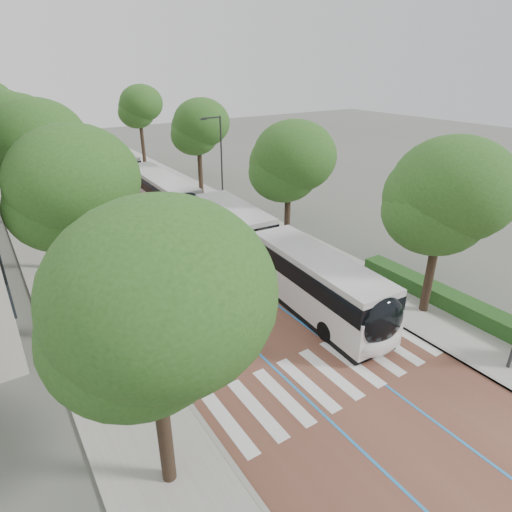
% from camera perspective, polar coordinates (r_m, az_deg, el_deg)
% --- Properties ---
extents(ground, '(160.00, 160.00, 0.00)m').
position_cam_1_polar(ground, '(18.50, 11.51, -16.96)').
color(ground, '#51544C').
rests_on(ground, ground).
extents(road, '(11.00, 140.00, 0.02)m').
position_cam_1_polar(road, '(51.87, -21.12, 9.48)').
color(road, brown).
rests_on(road, ground).
extents(sidewalk_left, '(4.00, 140.00, 0.12)m').
position_cam_1_polar(sidewalk_left, '(50.89, -29.34, 7.76)').
color(sidewalk_left, gray).
rests_on(sidewalk_left, ground).
extents(sidewalk_right, '(4.00, 140.00, 0.12)m').
position_cam_1_polar(sidewalk_right, '(53.86, -13.31, 11.03)').
color(sidewalk_right, gray).
rests_on(sidewalk_right, ground).
extents(kerb_left, '(0.20, 140.00, 0.14)m').
position_cam_1_polar(kerb_left, '(51.03, -27.24, 8.23)').
color(kerb_left, gray).
rests_on(kerb_left, ground).
extents(kerb_right, '(0.20, 140.00, 0.14)m').
position_cam_1_polar(kerb_right, '(53.26, -15.24, 10.68)').
color(kerb_right, gray).
rests_on(kerb_right, ground).
extents(zebra_crossing, '(10.55, 3.60, 0.01)m').
position_cam_1_polar(zebra_crossing, '(19.12, 9.82, -15.10)').
color(zebra_crossing, silver).
rests_on(zebra_crossing, ground).
extents(lane_line_left, '(0.12, 126.00, 0.01)m').
position_cam_1_polar(lane_line_left, '(51.57, -22.85, 9.14)').
color(lane_line_left, '#2679BE').
rests_on(lane_line_left, road).
extents(lane_line_right, '(0.12, 126.00, 0.01)m').
position_cam_1_polar(lane_line_right, '(52.21, -19.41, 9.84)').
color(lane_line_right, '#2679BE').
rests_on(lane_line_right, road).
extents(hedge, '(1.20, 14.00, 0.80)m').
position_cam_1_polar(hedge, '(24.53, 27.20, -6.66)').
color(hedge, '#173F16').
rests_on(hedge, sidewalk_right).
extents(streetlight_far, '(1.82, 0.20, 8.00)m').
position_cam_1_polar(streetlight_far, '(36.41, -4.88, 12.95)').
color(streetlight_far, '#2E2E30').
rests_on(streetlight_far, sidewalk_right).
extents(lamp_post_left, '(0.14, 0.14, 8.00)m').
position_cam_1_polar(lamp_post_left, '(19.59, -17.72, -0.77)').
color(lamp_post_left, '#2E2E30').
rests_on(lamp_post_left, sidewalk_left).
extents(trees_left, '(5.93, 60.67, 9.77)m').
position_cam_1_polar(trees_left, '(34.64, -28.94, 12.93)').
color(trees_left, black).
rests_on(trees_left, ground).
extents(trees_right, '(5.80, 47.47, 9.04)m').
position_cam_1_polar(trees_right, '(34.71, -1.42, 14.63)').
color(trees_right, black).
rests_on(trees_right, ground).
extents(lead_bus, '(3.69, 18.52, 3.20)m').
position_cam_1_polar(lead_bus, '(25.07, 2.88, -0.18)').
color(lead_bus, black).
rests_on(lead_bus, ground).
extents(bus_queued_0, '(2.82, 12.45, 3.20)m').
position_cam_1_polar(bus_queued_0, '(37.96, -12.28, 7.99)').
color(bus_queued_0, silver).
rests_on(bus_queued_0, ground).
extents(bus_queued_1, '(3.02, 12.49, 3.20)m').
position_cam_1_polar(bus_queued_1, '(50.71, -18.59, 11.42)').
color(bus_queued_1, silver).
rests_on(bus_queued_1, ground).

